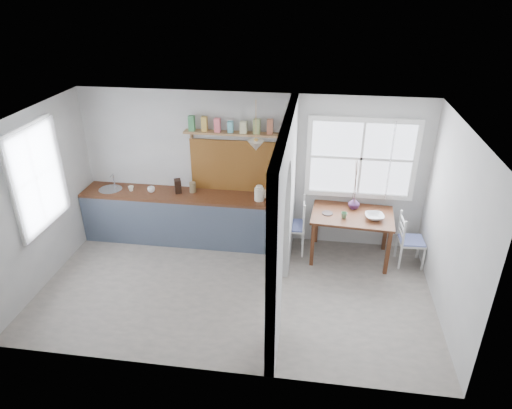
# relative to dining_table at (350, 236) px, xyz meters

# --- Properties ---
(floor) EXTENTS (5.80, 3.20, 0.01)m
(floor) POSITION_rel_dining_table_xyz_m (-1.72, -1.14, -0.40)
(floor) COLOR gray
(floor) RESTS_ON ground
(ceiling) EXTENTS (5.80, 3.20, 0.01)m
(ceiling) POSITION_rel_dining_table_xyz_m (-1.72, -1.14, 2.20)
(ceiling) COLOR beige
(ceiling) RESTS_ON walls
(walls) EXTENTS (5.81, 3.21, 2.60)m
(walls) POSITION_rel_dining_table_xyz_m (-1.72, -1.14, 0.90)
(walls) COLOR beige
(walls) RESTS_ON floor
(partition) EXTENTS (0.12, 3.20, 2.60)m
(partition) POSITION_rel_dining_table_xyz_m (-1.02, -1.09, 1.05)
(partition) COLOR beige
(partition) RESTS_ON floor
(kitchen_window) EXTENTS (0.10, 1.16, 1.50)m
(kitchen_window) POSITION_rel_dining_table_xyz_m (-4.59, -1.14, 1.25)
(kitchen_window) COLOR white
(kitchen_window) RESTS_ON walls
(nook_window) EXTENTS (1.76, 0.10, 1.30)m
(nook_window) POSITION_rel_dining_table_xyz_m (0.08, 0.42, 1.20)
(nook_window) COLOR white
(nook_window) RESTS_ON walls
(counter) EXTENTS (3.50, 0.60, 0.90)m
(counter) POSITION_rel_dining_table_xyz_m (-2.85, 0.18, 0.05)
(counter) COLOR brown
(counter) RESTS_ON floor
(sink) EXTENTS (0.40, 0.40, 0.02)m
(sink) POSITION_rel_dining_table_xyz_m (-4.15, 0.16, 0.49)
(sink) COLOR #B8BCC4
(sink) RESTS_ON counter
(backsplash) EXTENTS (1.65, 0.03, 0.90)m
(backsplash) POSITION_rel_dining_table_xyz_m (-1.92, 0.43, 0.95)
(backsplash) COLOR brown
(backsplash) RESTS_ON walls
(shelf) EXTENTS (1.75, 0.20, 0.21)m
(shelf) POSITION_rel_dining_table_xyz_m (-1.92, 0.35, 1.60)
(shelf) COLOR #B17649
(shelf) RESTS_ON walls
(pendant_lamp) EXTENTS (0.26, 0.26, 0.16)m
(pendant_lamp) POSITION_rel_dining_table_xyz_m (-1.57, 0.01, 1.48)
(pendant_lamp) COLOR beige
(pendant_lamp) RESTS_ON ceiling
(utensil_rail) EXTENTS (0.02, 0.50, 0.02)m
(utensil_rail) POSITION_rel_dining_table_xyz_m (-1.11, -0.24, 1.05)
(utensil_rail) COLOR #B8BCC4
(utensil_rail) RESTS_ON partition
(dining_table) EXTENTS (1.34, 0.94, 0.80)m
(dining_table) POSITION_rel_dining_table_xyz_m (0.00, 0.00, 0.00)
(dining_table) COLOR brown
(dining_table) RESTS_ON floor
(chair_left) EXTENTS (0.47, 0.47, 0.97)m
(chair_left) POSITION_rel_dining_table_xyz_m (-0.98, 0.07, 0.08)
(chair_left) COLOR white
(chair_left) RESTS_ON floor
(chair_right) EXTENTS (0.42, 0.42, 0.87)m
(chair_right) POSITION_rel_dining_table_xyz_m (0.96, -0.06, 0.04)
(chair_right) COLOR white
(chair_right) RESTS_ON floor
(kettle) EXTENTS (0.26, 0.23, 0.26)m
(kettle) POSITION_rel_dining_table_xyz_m (-1.53, 0.11, 0.63)
(kettle) COLOR white
(kettle) RESTS_ON counter
(mug_a) EXTENTS (0.11, 0.11, 0.09)m
(mug_a) POSITION_rel_dining_table_xyz_m (-3.76, 0.15, 0.54)
(mug_a) COLOR white
(mug_a) RESTS_ON counter
(mug_b) EXTENTS (0.16, 0.16, 0.10)m
(mug_b) POSITION_rel_dining_table_xyz_m (-3.40, 0.15, 0.55)
(mug_b) COLOR white
(mug_b) RESTS_ON counter
(knife_block) EXTENTS (0.15, 0.18, 0.23)m
(knife_block) POSITION_rel_dining_table_xyz_m (-2.94, 0.21, 0.61)
(knife_block) COLOR black
(knife_block) RESTS_ON counter
(jar) EXTENTS (0.14, 0.14, 0.18)m
(jar) POSITION_rel_dining_table_xyz_m (-2.70, 0.26, 0.59)
(jar) COLOR brown
(jar) RESTS_ON counter
(towel_magenta) EXTENTS (0.02, 0.03, 0.60)m
(towel_magenta) POSITION_rel_dining_table_xyz_m (-1.14, -0.14, -0.13)
(towel_magenta) COLOR #B51542
(towel_magenta) RESTS_ON counter
(towel_orange) EXTENTS (0.02, 0.03, 0.51)m
(towel_orange) POSITION_rel_dining_table_xyz_m (-1.14, -0.21, -0.15)
(towel_orange) COLOR orange
(towel_orange) RESTS_ON counter
(bowl) EXTENTS (0.32, 0.32, 0.07)m
(bowl) POSITION_rel_dining_table_xyz_m (0.33, -0.10, 0.44)
(bowl) COLOR silver
(bowl) RESTS_ON dining_table
(table_cup) EXTENTS (0.13, 0.13, 0.09)m
(table_cup) POSITION_rel_dining_table_xyz_m (-0.14, -0.14, 0.45)
(table_cup) COLOR #53875C
(table_cup) RESTS_ON dining_table
(plate) EXTENTS (0.18, 0.18, 0.01)m
(plate) POSITION_rel_dining_table_xyz_m (-0.40, -0.03, 0.41)
(plate) COLOR #352927
(plate) RESTS_ON dining_table
(vase) EXTENTS (0.22, 0.22, 0.19)m
(vase) POSITION_rel_dining_table_xyz_m (0.02, 0.21, 0.50)
(vase) COLOR #3F2048
(vase) RESTS_ON dining_table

